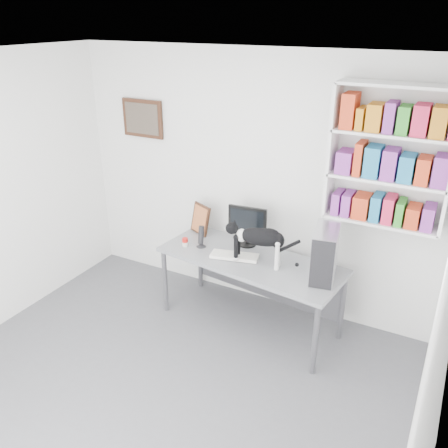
% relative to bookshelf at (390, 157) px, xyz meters
% --- Properties ---
extents(room, '(4.01, 4.01, 2.70)m').
position_rel_bookshelf_xyz_m(room, '(-1.40, -1.85, -0.50)').
color(room, '#56565B').
rests_on(room, ground).
extents(bookshelf, '(1.03, 0.28, 1.24)m').
position_rel_bookshelf_xyz_m(bookshelf, '(0.00, 0.00, 0.00)').
color(bookshelf, silver).
rests_on(bookshelf, room).
extents(wall_art, '(0.52, 0.04, 0.42)m').
position_rel_bookshelf_xyz_m(wall_art, '(-2.70, 0.12, 0.05)').
color(wall_art, '#432315').
rests_on(wall_art, room).
extents(desk, '(1.92, 0.94, 0.77)m').
position_rel_bookshelf_xyz_m(desk, '(-1.11, -0.38, -1.47)').
color(desk, gray).
rests_on(desk, room).
extents(monitor, '(0.42, 0.24, 0.43)m').
position_rel_bookshelf_xyz_m(monitor, '(-1.27, -0.12, -0.87)').
color(monitor, black).
rests_on(monitor, desk).
extents(keyboard, '(0.50, 0.29, 0.04)m').
position_rel_bookshelf_xyz_m(keyboard, '(-1.26, -0.44, -1.06)').
color(keyboard, silver).
rests_on(keyboard, desk).
extents(pc_tower, '(0.29, 0.50, 0.47)m').
position_rel_bookshelf_xyz_m(pc_tower, '(-0.38, -0.38, -0.85)').
color(pc_tower, '#BCBCC1').
rests_on(pc_tower, desk).
extents(speaker, '(0.11, 0.11, 0.24)m').
position_rel_bookshelf_xyz_m(speaker, '(-1.67, -0.38, -0.96)').
color(speaker, black).
rests_on(speaker, desk).
extents(leaning_print, '(0.29, 0.21, 0.34)m').
position_rel_bookshelf_xyz_m(leaning_print, '(-1.85, -0.10, -0.91)').
color(leaning_print, '#432315').
rests_on(leaning_print, desk).
extents(soup_can, '(0.07, 0.07, 0.09)m').
position_rel_bookshelf_xyz_m(soup_can, '(-1.83, -0.45, -1.04)').
color(soup_can, red).
rests_on(soup_can, desk).
extents(cat, '(0.67, 0.28, 0.40)m').
position_rel_bookshelf_xyz_m(cat, '(-0.99, -0.46, -0.88)').
color(cat, black).
rests_on(cat, desk).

